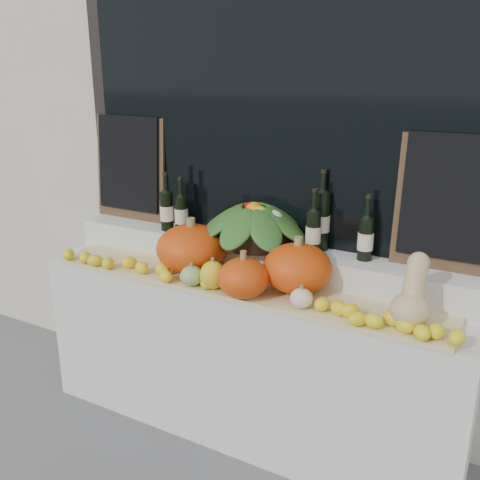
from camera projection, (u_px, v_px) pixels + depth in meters
name	position (u px, v px, depth m)	size (l,w,h in m)	color
storefront_facade	(310.00, 7.00, 2.94)	(7.00, 0.94, 4.50)	beige
display_sill	(247.00, 355.00, 2.90)	(2.30, 0.55, 0.88)	silver
rear_tier	(260.00, 257.00, 2.86)	(2.30, 0.25, 0.16)	silver
straw_bedding	(235.00, 286.00, 2.66)	(2.10, 0.32, 0.03)	tan
pumpkin_left	(192.00, 248.00, 2.79)	(0.37, 0.37, 0.25)	#DA470B
pumpkin_right	(297.00, 268.00, 2.53)	(0.33, 0.33, 0.23)	#DA470B
pumpkin_center	(243.00, 278.00, 2.47)	(0.24, 0.24, 0.19)	#DA470B
butternut_squash	(412.00, 298.00, 2.19)	(0.17, 0.22, 0.30)	tan
decorative_gourds	(231.00, 282.00, 2.53)	(0.68, 0.14, 0.16)	#356D20
lemon_heap	(224.00, 286.00, 2.55)	(2.20, 0.16, 0.06)	yellow
produce_bowl	(254.00, 223.00, 2.81)	(0.63, 0.63, 0.23)	black
wine_bottle_far_left	(167.00, 210.00, 3.03)	(0.08, 0.08, 0.33)	black
wine_bottle_near_left	(181.00, 213.00, 3.02)	(0.08, 0.08, 0.31)	black
wine_bottle_tall	(322.00, 220.00, 2.70)	(0.08, 0.08, 0.41)	black
wine_bottle_near_right	(313.00, 232.00, 2.65)	(0.08, 0.08, 0.33)	black
wine_bottle_far_right	(366.00, 238.00, 2.56)	(0.08, 0.08, 0.32)	black
chalkboard_left	(129.00, 166.00, 3.21)	(0.50, 0.08, 0.62)	#4C331E
chalkboard_right	(453.00, 201.00, 2.37)	(0.50, 0.08, 0.62)	#4C331E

